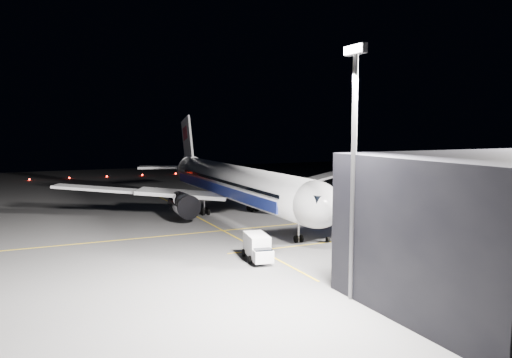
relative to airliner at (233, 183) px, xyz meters
The scene contains 13 objects.
ground 5.27m from the airliner, ahead, with size 200.00×200.00×0.00m, color #4C4C4F.
guide_line_main 12.22m from the airliner, ahead, with size 0.25×80.00×0.01m, color gold.
guide_line_cross 7.99m from the airliner, 79.83° to the right, with size 70.00×0.25×0.01m, color gold.
guide_line_side 25.67m from the airliner, 23.43° to the left, with size 0.25×40.00×0.01m, color gold.
airliner is the anchor object (origin of this frame).
jet_bridge 29.31m from the airliner, 38.04° to the left, with size 3.60×34.40×6.30m.
floodlight_mast_south 42.13m from the airliner, ahead, with size 2.40×0.67×20.70m.
taxiway_lights 71.10m from the airliner, behind, with size 0.44×60.44×0.44m.
service_truck 28.46m from the airliner, 16.58° to the right, with size 5.67×3.07×2.75m.
baggage_tug 17.98m from the airliner, 111.53° to the left, with size 2.87×2.63×1.70m.
safety_cone_a 15.38m from the airliner, 63.89° to the left, with size 0.36×0.36×0.55m, color #D63B09.
safety_cone_b 10.14m from the airliner, 76.96° to the left, with size 0.40×0.40×0.59m, color #D63B09.
safety_cone_c 7.07m from the airliner, 129.15° to the left, with size 0.45×0.45×0.67m, color #D63B09.
Camera 1 is at (73.26, -29.87, 14.24)m, focal length 35.00 mm.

